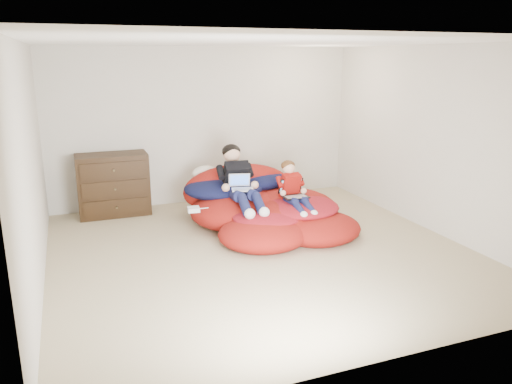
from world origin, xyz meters
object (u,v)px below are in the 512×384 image
object	(u,v)px
younger_boy	(293,187)
laptop_white	(241,185)
beanbag_pile	(265,208)
older_boy	(239,178)
dresser	(113,185)
laptop_black	(293,192)

from	to	relation	value
younger_boy	laptop_white	bearing A→B (deg)	155.63
beanbag_pile	younger_boy	world-z (taller)	younger_boy
older_boy	laptop_white	bearing A→B (deg)	-90.00
dresser	laptop_black	size ratio (longest dim) A/B	3.06
beanbag_pile	older_boy	world-z (taller)	older_boy
older_boy	laptop_black	bearing A→B (deg)	-31.15
dresser	older_boy	xyz separation A→B (m)	(1.59, -1.23, 0.24)
beanbag_pile	younger_boy	distance (m)	0.56
laptop_black	beanbag_pile	bearing A→B (deg)	132.13
beanbag_pile	laptop_white	bearing A→B (deg)	-176.13
older_boy	younger_boy	world-z (taller)	older_boy
younger_boy	laptop_black	xyz separation A→B (m)	(0.00, 0.00, -0.06)
dresser	older_boy	distance (m)	2.03
dresser	laptop_white	distance (m)	2.08
dresser	beanbag_pile	world-z (taller)	dresser
younger_boy	laptop_black	world-z (taller)	younger_boy
laptop_black	younger_boy	bearing A→B (deg)	-90.00
dresser	laptop_white	bearing A→B (deg)	-39.87
laptop_white	older_boy	bearing A→B (deg)	90.00
younger_boy	laptop_white	xyz separation A→B (m)	(-0.65, 0.30, 0.02)
dresser	laptop_white	xyz separation A→B (m)	(1.59, -1.33, 0.16)
beanbag_pile	laptop_white	distance (m)	0.52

